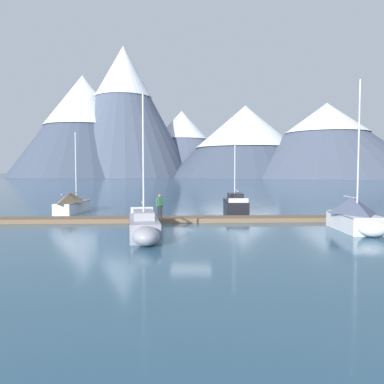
{
  "coord_description": "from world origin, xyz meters",
  "views": [
    {
      "loc": [
        0.3,
        -23.77,
        3.73
      ],
      "look_at": [
        0.0,
        6.0,
        2.0
      ],
      "focal_mm": 36.22,
      "sensor_mm": 36.0,
      "label": 1
    }
  ],
  "objects": [
    {
      "name": "ground_plane",
      "position": [
        0.0,
        0.0,
        0.0
      ],
      "size": [
        700.0,
        700.0,
        0.0
      ],
      "primitive_type": "plane",
      "color": "#335B75"
    },
    {
      "name": "mountain_rear_spur",
      "position": [
        62.43,
        162.2,
        18.33
      ],
      "size": [
        92.64,
        92.64,
        35.25
      ],
      "color": "#4C566B",
      "rests_on": "ground"
    },
    {
      "name": "sailboat_second_berth",
      "position": [
        -2.57,
        -2.64,
        0.61
      ],
      "size": [
        2.58,
        6.88,
        7.86
      ],
      "color": "#93939E",
      "rests_on": "ground"
    },
    {
      "name": "sailboat_nearest_berth",
      "position": [
        -10.42,
        9.86,
        0.84
      ],
      "size": [
        1.97,
        6.29,
        7.04
      ],
      "color": "silver",
      "rests_on": "ground"
    },
    {
      "name": "person_on_dock",
      "position": [
        -2.26,
        3.52,
        1.26
      ],
      "size": [
        0.45,
        0.44,
        1.69
      ],
      "color": "#232328",
      "rests_on": "dock"
    },
    {
      "name": "mountain_central_massif",
      "position": [
        -36.79,
        176.28,
        34.5
      ],
      "size": [
        71.06,
        71.06,
        66.52
      ],
      "color": "#4C566B",
      "rests_on": "ground"
    },
    {
      "name": "mountain_west_summit",
      "position": [
        -56.83,
        172.9,
        27.03
      ],
      "size": [
        74.07,
        74.07,
        51.01
      ],
      "color": "#424C60",
      "rests_on": "ground"
    },
    {
      "name": "sailboat_mid_dock_port",
      "position": [
        3.72,
        9.99,
        0.68
      ],
      "size": [
        1.84,
        6.27,
        7.37
      ],
      "color": "black",
      "rests_on": "ground"
    },
    {
      "name": "mountain_east_summit",
      "position": [
        25.14,
        172.63,
        19.24
      ],
      "size": [
        80.27,
        80.27,
        35.79
      ],
      "color": "#424C60",
      "rests_on": "ground"
    },
    {
      "name": "dock",
      "position": [
        0.0,
        4.0,
        0.15
      ],
      "size": [
        27.6,
        3.43,
        0.3
      ],
      "color": "brown",
      "rests_on": "ground"
    },
    {
      "name": "sailboat_mid_dock_starboard",
      "position": [
        10.01,
        -0.2,
        0.97
      ],
      "size": [
        2.17,
        5.3,
        9.06
      ],
      "color": "white",
      "rests_on": "ground"
    },
    {
      "name": "mountain_shoulder_ridge",
      "position": [
        -7.55,
        192.41,
        18.88
      ],
      "size": [
        65.2,
        65.2,
        36.1
      ],
      "color": "#4C566B",
      "rests_on": "ground"
    }
  ]
}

